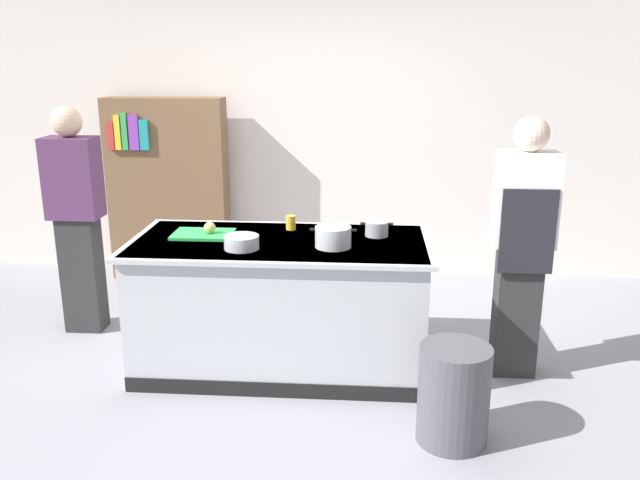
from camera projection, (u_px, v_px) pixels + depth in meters
ground_plane at (282, 364)px, 4.57m from camera, size 10.00×10.00×0.00m
back_wall at (308, 117)px, 6.17m from camera, size 6.40×0.12×3.00m
counter_island at (281, 302)px, 4.44m from camera, size 1.98×0.98×0.90m
cutting_board at (203, 234)px, 4.43m from camera, size 0.40×0.28×0.02m
onion at (210, 228)px, 4.40m from camera, size 0.08×0.08×0.08m
stock_pot at (333, 237)px, 4.15m from camera, size 0.30×0.23×0.13m
sauce_pan at (377, 229)px, 4.41m from camera, size 0.22×0.16×0.10m
mixing_bowl at (242, 242)px, 4.12m from camera, size 0.22×0.22×0.09m
juice_cup at (291, 223)px, 4.57m from camera, size 0.07×0.07×0.10m
trash_bin at (454, 394)px, 3.61m from camera, size 0.40×0.40×0.56m
person_chef at (522, 243)px, 4.21m from camera, size 0.38×0.25×1.72m
person_guest at (77, 216)px, 4.92m from camera, size 0.38×0.24×1.72m
bookshelf at (168, 189)px, 6.15m from camera, size 1.10×0.31×1.70m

